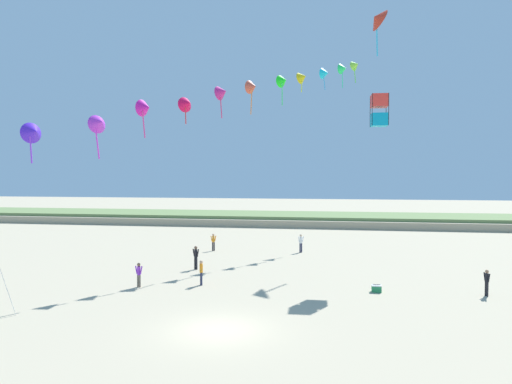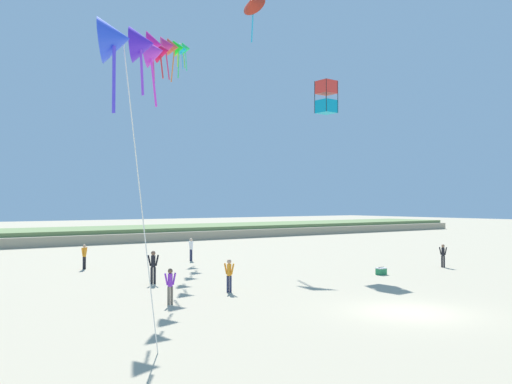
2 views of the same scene
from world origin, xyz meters
name	(u,v)px [view 2 (image 2 of 2)]	position (x,y,z in m)	size (l,w,h in m)	color
ground_plane	(410,312)	(0.00, 0.00, 0.00)	(240.00, 240.00, 0.00)	tan
dune_ridge	(61,236)	(0.00, 46.76, 0.71)	(120.00, 12.84, 1.42)	tan
person_near_left	(443,254)	(13.77, 8.20, 0.89)	(0.27, 0.52, 1.53)	black
person_near_right	(170,284)	(-6.88, 6.89, 0.87)	(0.53, 0.21, 1.51)	#726656
person_mid_center	(191,248)	(2.18, 21.53, 0.96)	(0.55, 0.35, 1.67)	#282D4C
person_far_left	(153,265)	(-4.97, 12.66, 1.01)	(0.59, 0.33, 1.74)	black
person_far_right	(229,273)	(-3.19, 8.04, 0.91)	(0.35, 0.52, 1.58)	#282D4C
person_far_center	(84,255)	(-5.86, 21.07, 0.93)	(0.51, 0.38, 1.60)	black
kite_banner_string	(172,48)	(-2.32, 15.84, 13.69)	(21.20, 35.12, 19.88)	blue
large_kite_low_lead	(326,97)	(8.19, 13.43, 11.52)	(1.20, 1.20, 2.21)	#0B97C0
large_kite_mid_trail	(252,3)	(8.87, 23.12, 21.09)	(2.23, 2.51, 4.39)	red
beach_cooler	(381,271)	(7.61, 8.11, 0.21)	(0.58, 0.41, 0.46)	#23844C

